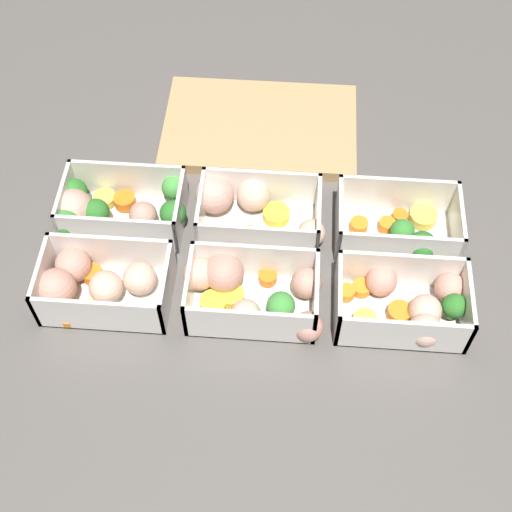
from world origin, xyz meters
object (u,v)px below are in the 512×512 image
Objects in this scene: container_near_left at (95,283)px; container_far_left at (111,209)px; container_far_center at (251,210)px; container_far_right at (402,229)px; container_near_center at (250,292)px; container_near_right at (410,305)px.

container_near_left and container_far_left have the same top height.
container_far_center is 1.16× the size of container_far_right.
container_near_center is 0.22m from container_far_left.
container_far_center is at bearing 175.27° from container_far_right.
container_far_right is at bearing 30.29° from container_near_center.
container_near_right and container_far_left have the same top height.
container_near_right is 0.40m from container_far_left.
container_near_left is at bearing -144.75° from container_far_center.
container_far_right is at bearing -0.46° from container_far_left.
container_near_center is 0.13m from container_far_center.
container_near_right is (0.19, -0.00, -0.00)m from container_near_center.
container_near_right is (0.38, -0.00, -0.00)m from container_near_left.
container_near_right is at bearing -87.64° from container_far_right.
container_near_left is at bearing -163.60° from container_far_right.
container_near_center is at bearing -149.71° from container_far_right.
container_far_center is (0.18, 0.01, -0.00)m from container_far_left.
container_near_right is 0.11m from container_far_right.
container_near_center and container_far_left have the same top height.
container_near_right is 0.93× the size of container_far_left.
container_near_center and container_far_center have the same top height.
container_near_center is at bearing 0.35° from container_near_left.
container_near_right is at bearing -32.55° from container_far_center.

